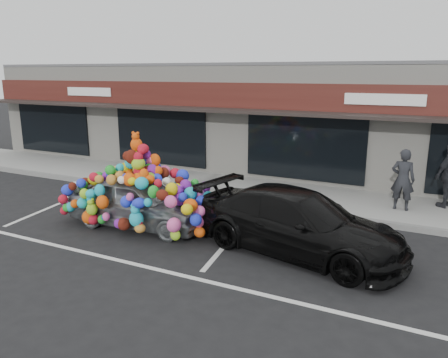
% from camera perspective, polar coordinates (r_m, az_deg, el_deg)
% --- Properties ---
extents(ground, '(90.00, 90.00, 0.00)m').
position_cam_1_polar(ground, '(12.27, -11.05, -5.37)').
color(ground, black).
rests_on(ground, ground).
extents(shop_building, '(24.00, 7.20, 4.31)m').
position_cam_1_polar(shop_building, '(19.06, 4.34, 8.33)').
color(shop_building, beige).
rests_on(shop_building, ground).
extents(sidewalk, '(26.00, 3.00, 0.15)m').
position_cam_1_polar(sidewalk, '(15.46, -2.06, -0.81)').
color(sidewalk, gray).
rests_on(sidewalk, ground).
extents(kerb, '(26.00, 0.18, 0.16)m').
position_cam_1_polar(kerb, '(14.21, -4.95, -2.18)').
color(kerb, slate).
rests_on(kerb, ground).
extents(parking_stripe_left, '(0.73, 4.37, 0.01)m').
position_cam_1_polar(parking_stripe_left, '(14.50, -20.69, -3.00)').
color(parking_stripe_left, silver).
rests_on(parking_stripe_left, ground).
extents(parking_stripe_mid, '(0.73, 4.37, 0.01)m').
position_cam_1_polar(parking_stripe_mid, '(11.04, 1.32, -7.29)').
color(parking_stripe_mid, silver).
rests_on(parking_stripe_mid, ground).
extents(lane_line, '(14.00, 0.12, 0.01)m').
position_cam_1_polar(lane_line, '(9.44, -9.82, -11.31)').
color(lane_line, silver).
rests_on(lane_line, ground).
extents(toy_car, '(2.83, 4.23, 2.42)m').
position_cam_1_polar(toy_car, '(11.65, -11.04, -2.18)').
color(toy_car, '#B6BAC1').
rests_on(toy_car, ground).
extents(black_sedan, '(2.92, 5.16, 1.41)m').
position_cam_1_polar(black_sedan, '(9.93, 9.70, -5.64)').
color(black_sedan, black).
rests_on(black_sedan, ground).
extents(pedestrian_a, '(0.66, 0.45, 1.76)m').
position_cam_1_polar(pedestrian_a, '(13.29, 22.33, -0.06)').
color(pedestrian_a, black).
rests_on(pedestrian_a, sidewalk).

